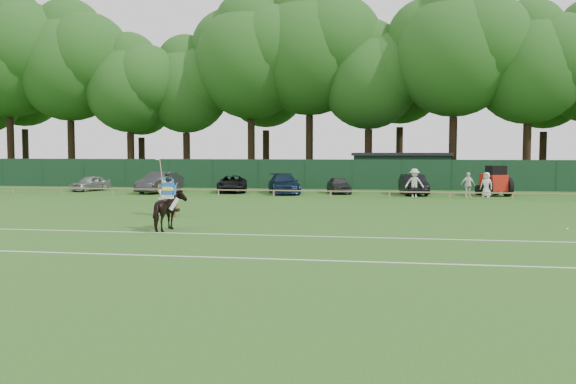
% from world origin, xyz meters
% --- Properties ---
extents(ground, '(160.00, 160.00, 0.00)m').
position_xyz_m(ground, '(0.00, 0.00, 0.00)').
color(ground, '#1E4C14').
rests_on(ground, ground).
extents(horse_dark, '(0.98, 1.98, 1.64)m').
position_xyz_m(horse_dark, '(-3.88, -0.27, 0.82)').
color(horse_dark, black).
rests_on(horse_dark, ground).
extents(horse_chestnut, '(1.51, 1.64, 1.60)m').
position_xyz_m(horse_chestnut, '(-5.98, 5.18, 0.80)').
color(horse_chestnut, brown).
rests_on(horse_chestnut, ground).
extents(sedan_silver, '(2.43, 3.88, 1.23)m').
position_xyz_m(sedan_silver, '(-18.70, 21.78, 0.62)').
color(sedan_silver, '#AEB1B4').
rests_on(sedan_silver, ground).
extents(sedan_grey, '(2.34, 5.02, 1.59)m').
position_xyz_m(sedan_grey, '(-12.43, 20.70, 0.80)').
color(sedan_grey, '#2D2E30').
rests_on(sedan_grey, ground).
extents(suv_black, '(3.04, 5.01, 1.30)m').
position_xyz_m(suv_black, '(-7.05, 22.08, 0.65)').
color(suv_black, black).
rests_on(suv_black, ground).
extents(sedan_navy, '(3.42, 5.48, 1.48)m').
position_xyz_m(sedan_navy, '(-2.84, 21.33, 0.74)').
color(sedan_navy, '#12223A').
rests_on(sedan_navy, ground).
extents(hatch_grey, '(2.37, 3.95, 1.26)m').
position_xyz_m(hatch_grey, '(1.23, 22.19, 0.63)').
color(hatch_grey, '#313033').
rests_on(hatch_grey, ground).
extents(estate_black, '(2.18, 4.68, 1.49)m').
position_xyz_m(estate_black, '(6.74, 21.71, 0.74)').
color(estate_black, black).
rests_on(estate_black, ground).
extents(spectator_left, '(1.31, 0.80, 1.98)m').
position_xyz_m(spectator_left, '(6.71, 19.47, 0.99)').
color(spectator_left, beige).
rests_on(spectator_left, ground).
extents(spectator_mid, '(1.10, 0.69, 1.75)m').
position_xyz_m(spectator_mid, '(10.34, 19.67, 0.87)').
color(spectator_mid, white).
rests_on(spectator_mid, ground).
extents(spectator_right, '(1.01, 0.90, 1.74)m').
position_xyz_m(spectator_right, '(11.65, 20.13, 0.87)').
color(spectator_right, white).
rests_on(spectator_right, ground).
extents(rider_dark, '(0.94, 0.39, 1.41)m').
position_xyz_m(rider_dark, '(-3.88, -0.28, 1.56)').
color(rider_dark, silver).
rests_on(rider_dark, ground).
extents(rider_chestnut, '(0.96, 0.54, 2.05)m').
position_xyz_m(rider_chestnut, '(-5.98, 5.17, 1.54)').
color(rider_chestnut, silver).
rests_on(rider_chestnut, ground).
extents(polo_ball, '(0.09, 0.09, 0.09)m').
position_xyz_m(polo_ball, '(12.18, 2.52, 0.04)').
color(polo_ball, silver).
rests_on(polo_ball, ground).
extents(pitch_lines, '(60.00, 5.10, 0.01)m').
position_xyz_m(pitch_lines, '(0.00, -3.50, 0.01)').
color(pitch_lines, silver).
rests_on(pitch_lines, ground).
extents(pitch_rail, '(62.10, 0.10, 0.50)m').
position_xyz_m(pitch_rail, '(0.00, 18.00, 0.45)').
color(pitch_rail, '#997F5B').
rests_on(pitch_rail, ground).
extents(perimeter_fence, '(92.08, 0.08, 2.50)m').
position_xyz_m(perimeter_fence, '(0.00, 27.00, 1.25)').
color(perimeter_fence, '#14351E').
rests_on(perimeter_fence, ground).
extents(utility_shed, '(8.40, 4.40, 3.04)m').
position_xyz_m(utility_shed, '(6.00, 30.00, 1.54)').
color(utility_shed, '#14331E').
rests_on(utility_shed, ground).
extents(tree_row, '(96.00, 12.00, 21.00)m').
position_xyz_m(tree_row, '(2.00, 35.00, 0.00)').
color(tree_row, '#26561C').
rests_on(tree_row, ground).
extents(tractor, '(2.38, 2.96, 2.17)m').
position_xyz_m(tractor, '(12.37, 21.36, 1.03)').
color(tractor, red).
rests_on(tractor, ground).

